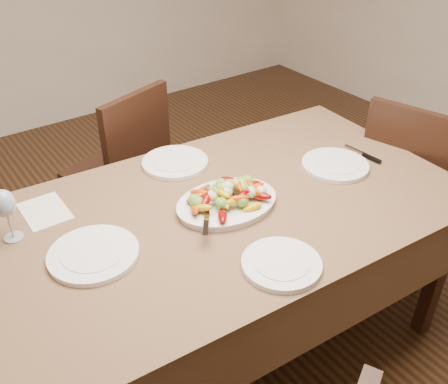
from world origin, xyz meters
TOP-DOWN VIEW (x-y plane):
  - floor at (0.00, 0.00)m, footprint 6.00×6.00m
  - dining_table at (-0.20, 0.30)m, footprint 1.91×1.17m
  - chair_far at (-0.24, 1.22)m, footprint 0.53×0.53m
  - chair_right at (0.91, 0.22)m, footprint 0.51×0.51m
  - serving_platter at (-0.20, 0.29)m, footprint 0.40×0.31m
  - roasted_vegetables at (-0.20, 0.29)m, footprint 0.33×0.23m
  - serving_spoon at (-0.26, 0.25)m, footprint 0.26×0.22m
  - plate_left at (-0.71, 0.31)m, footprint 0.29×0.29m
  - plate_right at (0.34, 0.26)m, footprint 0.28×0.28m
  - plate_far at (-0.19, 0.67)m, footprint 0.28×0.28m
  - plate_near at (-0.25, -0.08)m, footprint 0.26×0.26m
  - wine_glass at (-0.89, 0.56)m, footprint 0.08×0.08m
  - menu_card at (-0.76, 0.66)m, footprint 0.15×0.21m
  - table_knife at (0.52, 0.25)m, footprint 0.03×0.20m

SIDE VIEW (x-z plane):
  - floor at x=0.00m, z-range 0.00..0.00m
  - dining_table at x=-0.20m, z-range 0.00..0.76m
  - chair_far at x=-0.24m, z-range 0.00..0.95m
  - chair_right at x=0.91m, z-range 0.00..0.95m
  - menu_card at x=-0.76m, z-range 0.76..0.76m
  - table_knife at x=0.52m, z-range 0.76..0.77m
  - plate_left at x=-0.71m, z-range 0.76..0.78m
  - plate_right at x=0.34m, z-range 0.76..0.78m
  - plate_far at x=-0.19m, z-range 0.76..0.78m
  - plate_near at x=-0.25m, z-range 0.76..0.78m
  - serving_platter at x=-0.20m, z-range 0.76..0.78m
  - serving_spoon at x=-0.26m, z-range 0.79..0.82m
  - roasted_vegetables at x=-0.20m, z-range 0.78..0.87m
  - wine_glass at x=-0.89m, z-range 0.76..0.96m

